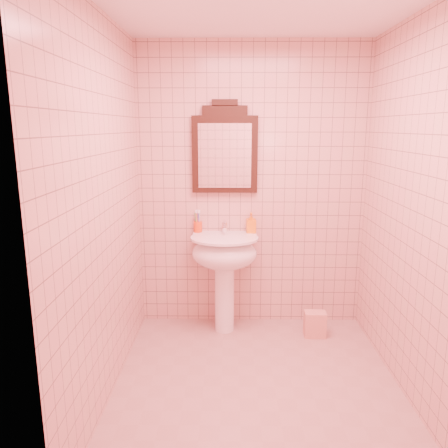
{
  "coord_description": "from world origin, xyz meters",
  "views": [
    {
      "loc": [
        -0.2,
        -2.74,
        1.78
      ],
      "look_at": [
        -0.24,
        0.55,
        1.05
      ],
      "focal_mm": 35.0,
      "sensor_mm": 36.0,
      "label": 1
    }
  ],
  "objects_px": {
    "soap_dispenser": "(251,223)",
    "towel": "(315,324)",
    "pedestal_sink": "(224,259)",
    "toothbrush_cup": "(198,226)",
    "mirror": "(225,150)"
  },
  "relations": [
    {
      "from": "soap_dispenser",
      "to": "towel",
      "type": "xyz_separation_m",
      "value": [
        0.55,
        -0.27,
        -0.84
      ]
    },
    {
      "from": "toothbrush_cup",
      "to": "towel",
      "type": "distance_m",
      "value": 1.33
    },
    {
      "from": "toothbrush_cup",
      "to": "soap_dispenser",
      "type": "distance_m",
      "value": 0.48
    },
    {
      "from": "towel",
      "to": "soap_dispenser",
      "type": "bearing_deg",
      "value": 154.28
    },
    {
      "from": "pedestal_sink",
      "to": "towel",
      "type": "relative_size",
      "value": 3.87
    },
    {
      "from": "towel",
      "to": "toothbrush_cup",
      "type": "bearing_deg",
      "value": 164.61
    },
    {
      "from": "soap_dispenser",
      "to": "toothbrush_cup",
      "type": "bearing_deg",
      "value": 173.26
    },
    {
      "from": "pedestal_sink",
      "to": "soap_dispenser",
      "type": "height_order",
      "value": "soap_dispenser"
    },
    {
      "from": "pedestal_sink",
      "to": "mirror",
      "type": "distance_m",
      "value": 0.94
    },
    {
      "from": "soap_dispenser",
      "to": "towel",
      "type": "height_order",
      "value": "soap_dispenser"
    },
    {
      "from": "toothbrush_cup",
      "to": "soap_dispenser",
      "type": "relative_size",
      "value": 0.98
    },
    {
      "from": "pedestal_sink",
      "to": "toothbrush_cup",
      "type": "bearing_deg",
      "value": 143.61
    },
    {
      "from": "pedestal_sink",
      "to": "soap_dispenser",
      "type": "xyz_separation_m",
      "value": [
        0.23,
        0.16,
        0.29
      ]
    },
    {
      "from": "mirror",
      "to": "toothbrush_cup",
      "type": "bearing_deg",
      "value": -174.21
    },
    {
      "from": "mirror",
      "to": "soap_dispenser",
      "type": "xyz_separation_m",
      "value": [
        0.23,
        -0.04,
        -0.63
      ]
    }
  ]
}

